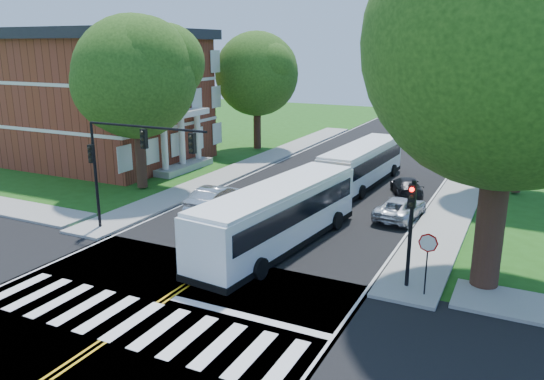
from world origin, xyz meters
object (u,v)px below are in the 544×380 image
Objects in this scene: signal_ne at (411,220)px; dark_sedan at (407,186)px; bus_follow at (362,164)px; hatchback at (217,198)px; suv at (401,208)px; signal_nw at (128,153)px; bus_lead at (279,215)px.

signal_ne is 14.50m from dark_sedan.
hatchback is (-5.88, -9.75, -0.73)m from bus_follow.
signal_ne is 0.94× the size of hatchback.
signal_ne reaches higher than dark_sedan.
suv is at bearing 77.06° from dark_sedan.
dark_sedan is (-3.09, 13.97, -2.35)m from signal_ne.
signal_nw reaches higher than bus_follow.
bus_lead reaches higher than suv.
signal_ne is at bearing 0.05° from signal_nw.
signal_ne is at bearing 80.84° from dark_sedan.
suv is (11.73, 8.98, -3.75)m from signal_nw.
bus_lead is 2.93× the size of dark_sedan.
hatchback is 12.55m from dark_sedan.
signal_nw is 15.24m from suv.
dark_sedan is at bearing -136.17° from hatchback.
signal_nw is at bearing 20.89° from bus_lead.
signal_ne is 1.07× the size of dark_sedan.
bus_lead is 8.31m from suv.
bus_lead reaches higher than hatchback.
suv is at bearing -115.57° from bus_lead.
signal_nw reaches higher than suv.
signal_nw is at bearing 75.10° from hatchback.
bus_lead is 12.58m from dark_sedan.
bus_follow reaches higher than suv.
bus_lead is (7.40, 1.96, -2.75)m from signal_nw.
signal_ne is 0.99× the size of suv.
bus_lead is at bearing 63.72° from suv.
bus_lead reaches higher than dark_sedan.
signal_nw is 1.53× the size of hatchback.
signal_nw reaches higher than signal_ne.
signal_nw reaches higher than hatchback.
signal_nw is at bearing 30.25° from dark_sedan.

